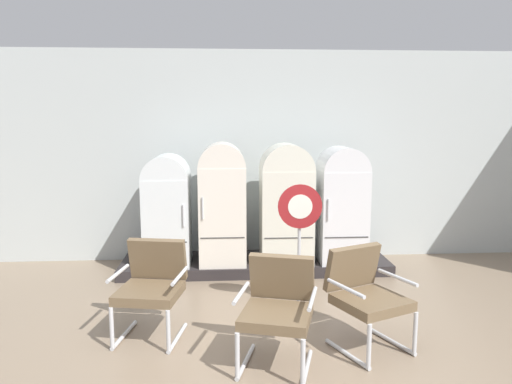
# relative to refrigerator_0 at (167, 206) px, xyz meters

# --- Properties ---
(back_wall) EXTENTS (11.76, 0.12, 3.07)m
(back_wall) POSITION_rel_refrigerator_0_xyz_m (1.19, 0.72, 0.62)
(back_wall) COLOR silver
(back_wall) RESTS_ON ground
(display_plinth) EXTENTS (3.69, 0.95, 0.15)m
(display_plinth) POSITION_rel_refrigerator_0_xyz_m (1.19, 0.09, -0.85)
(display_plinth) COLOR #2A2627
(display_plinth) RESTS_ON ground
(refrigerator_0) EXTENTS (0.60, 0.73, 1.47)m
(refrigerator_0) POSITION_rel_refrigerator_0_xyz_m (0.00, 0.00, 0.00)
(refrigerator_0) COLOR silver
(refrigerator_0) RESTS_ON display_plinth
(refrigerator_1) EXTENTS (0.62, 0.70, 1.63)m
(refrigerator_1) POSITION_rel_refrigerator_0_xyz_m (0.74, -0.01, 0.09)
(refrigerator_1) COLOR silver
(refrigerator_1) RESTS_ON display_plinth
(refrigerator_2) EXTENTS (0.69, 0.63, 1.62)m
(refrigerator_2) POSITION_rel_refrigerator_0_xyz_m (1.60, -0.05, 0.07)
(refrigerator_2) COLOR silver
(refrigerator_2) RESTS_ON display_plinth
(refrigerator_3) EXTENTS (0.63, 0.64, 1.57)m
(refrigerator_3) POSITION_rel_refrigerator_0_xyz_m (2.37, -0.04, 0.05)
(refrigerator_3) COLOR white
(refrigerator_3) RESTS_ON display_plinth
(armchair_left) EXTENTS (0.72, 0.76, 0.93)m
(armchair_left) POSITION_rel_refrigerator_0_xyz_m (0.05, -1.93, -0.40)
(armchair_left) COLOR silver
(armchair_left) RESTS_ON ground
(armchair_right) EXTENTS (0.81, 0.84, 0.93)m
(armchair_right) POSITION_rel_refrigerator_0_xyz_m (2.06, -2.30, -0.40)
(armchair_right) COLOR silver
(armchair_right) RESTS_ON ground
(armchair_center) EXTENTS (0.76, 0.80, 0.93)m
(armchair_center) POSITION_rel_refrigerator_0_xyz_m (1.22, -2.56, -0.40)
(armchair_center) COLOR silver
(armchair_center) RESTS_ON ground
(sign_stand) EXTENTS (0.48, 0.32, 1.42)m
(sign_stand) POSITION_rel_refrigerator_0_xyz_m (1.57, -1.45, -0.22)
(sign_stand) COLOR #2D2D30
(sign_stand) RESTS_ON ground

